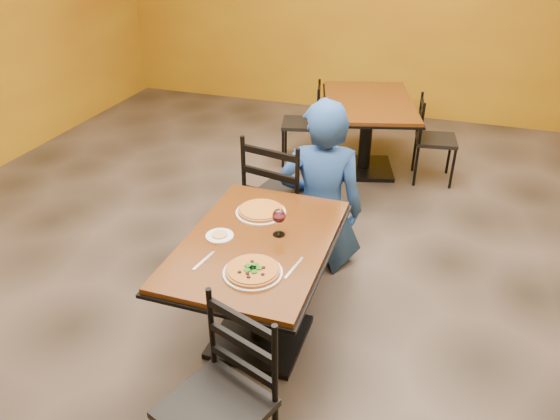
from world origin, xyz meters
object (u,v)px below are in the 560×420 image
(chair_second_right, at_px, (436,140))
(pizza_far, at_px, (261,210))
(chair_main_far, at_px, (285,198))
(plate_main, at_px, (253,273))
(side_plate, at_px, (220,236))
(wine_glass, at_px, (279,221))
(table_main, at_px, (258,268))
(diner, at_px, (322,185))
(plate_far, at_px, (261,212))
(chair_second_left, at_px, (301,124))
(chair_main_near, at_px, (215,409))
(pizza_main, at_px, (253,270))
(table_second, at_px, (367,119))

(chair_second_right, height_order, pizza_far, chair_second_right)
(chair_main_far, relative_size, plate_main, 3.36)
(side_plate, xyz_separation_m, wine_glass, (0.31, 0.13, 0.08))
(chair_main_far, distance_m, side_plate, 0.99)
(table_main, relative_size, diner, 0.95)
(plate_far, bearing_deg, chair_second_left, 100.55)
(chair_main_near, distance_m, diner, 1.92)
(side_plate, bearing_deg, table_main, 9.11)
(chair_second_left, height_order, wine_glass, wine_glass)
(diner, xyz_separation_m, plate_main, (-0.04, -1.28, 0.11))
(table_main, distance_m, plate_far, 0.36)
(chair_second_left, distance_m, pizza_far, 2.46)
(chair_main_near, xyz_separation_m, plate_main, (-0.05, 0.63, 0.29))
(pizza_far, distance_m, wine_glass, 0.28)
(plate_far, xyz_separation_m, pizza_far, (0.00, 0.00, 0.02))
(pizza_main, bearing_deg, chair_second_right, 75.98)
(table_main, xyz_separation_m, chair_second_right, (0.83, 2.68, -0.14))
(table_main, xyz_separation_m, table_second, (0.15, 2.68, 0.00))
(diner, distance_m, plate_far, 0.73)
(chair_second_left, bearing_deg, side_plate, -6.61)
(side_plate, bearing_deg, chair_second_right, 68.85)
(table_main, height_order, pizza_main, pizza_main)
(table_second, relative_size, pizza_main, 5.20)
(chair_second_right, distance_m, pizza_main, 3.10)
(pizza_main, distance_m, plate_far, 0.62)
(chair_main_far, distance_m, pizza_main, 1.27)
(table_second, distance_m, plate_far, 2.41)
(diner, distance_m, pizza_main, 1.29)
(plate_main, bearing_deg, pizza_main, 0.00)
(chair_main_near, height_order, pizza_main, chair_main_near)
(pizza_far, bearing_deg, chair_second_right, 68.94)
(side_plate, bearing_deg, diner, 71.36)
(chair_second_right, distance_m, plate_far, 2.59)
(chair_second_right, bearing_deg, wine_glass, 155.74)
(chair_second_left, distance_m, plate_main, 3.07)
(pizza_main, height_order, pizza_far, same)
(table_main, height_order, chair_main_far, chair_main_far)
(table_second, relative_size, chair_main_far, 1.42)
(pizza_main, bearing_deg, wine_glass, 88.74)
(chair_second_left, relative_size, plate_far, 2.74)
(table_second, xyz_separation_m, plate_main, (-0.06, -2.99, 0.20))
(chair_main_far, bearing_deg, pizza_far, 105.69)
(pizza_main, xyz_separation_m, wine_glass, (0.01, 0.40, 0.07))
(pizza_far, bearing_deg, pizza_main, -73.49)
(plate_main, distance_m, pizza_far, 0.62)
(chair_main_near, bearing_deg, table_main, 118.67)
(chair_second_left, bearing_deg, plate_far, -2.67)
(chair_second_right, bearing_deg, table_main, 154.36)
(chair_main_far, xyz_separation_m, plate_main, (0.22, -1.22, 0.23))
(chair_second_left, bearing_deg, pizza_far, -2.67)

